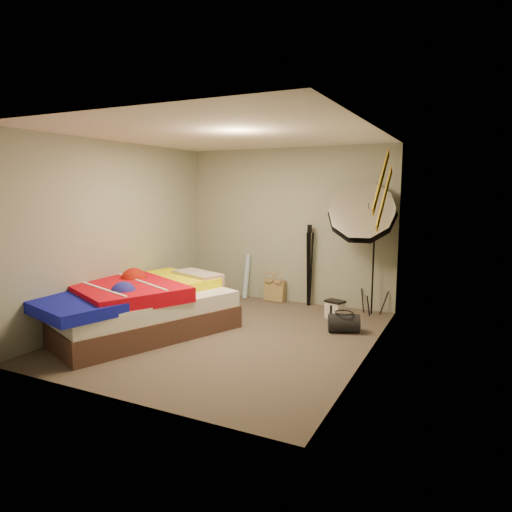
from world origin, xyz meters
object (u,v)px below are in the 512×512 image
Objects in this scene: bed at (137,306)px; photo_umbrella at (362,215)px; camera_case at (335,310)px; duffel_bag at (344,323)px; camera_tripod at (309,259)px; tote_bag at (275,290)px; wrapping_roll at (246,276)px.

bed is 1.36× the size of photo_umbrella.
camera_case is 0.64m from duffel_bag.
bed is at bearing -125.17° from camera_tripod.
camera_case is at bearing -19.17° from tote_bag.
camera_tripod is at bearing 166.23° from photo_umbrella.
photo_umbrella is at bearing -13.77° from camera_tripod.
camera_tripod reaches higher than duffel_bag.
camera_case is 0.19× the size of camera_tripod.
wrapping_roll is at bearing 78.69° from bed.
camera_case is at bearing -42.56° from camera_tripod.
tote_bag is at bearing 175.65° from camera_case.
photo_umbrella reaches higher than duffel_bag.
wrapping_roll is at bearing -173.73° from tote_bag.
duffel_bag is 0.31× the size of camera_tripod.
camera_tripod is (-0.88, 1.12, 0.62)m from duffel_bag.
wrapping_roll is at bearing 129.21° from duffel_bag.
photo_umbrella is at bearing 71.40° from camera_case.
camera_case is 2.77m from bed.
camera_tripod is (-0.59, 0.54, 0.62)m from camera_case.
bed reaches higher than tote_bag.
duffel_bag is 2.72m from bed.
duffel_bag is at bearing 24.72° from bed.
bed reaches higher than duffel_bag.
camera_tripod reaches higher than camera_case.
camera_tripod reaches higher than bed.
wrapping_roll reaches higher than tote_bag.
camera_case is at bearing -129.69° from photo_umbrella.
tote_bag is 0.17× the size of photo_umbrella.
camera_case is (1.72, -0.57, -0.25)m from wrapping_roll.
camera_case is 0.09× the size of bed.
camera_case is at bearing -18.24° from wrapping_roll.
duffel_bag is at bearing -51.85° from camera_tripod.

